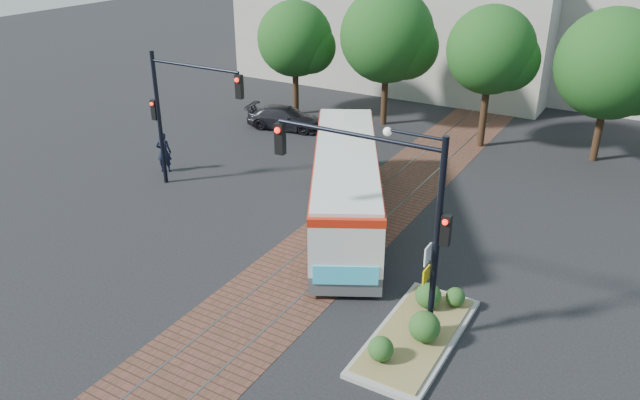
{
  "coord_description": "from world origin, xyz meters",
  "views": [
    {
      "loc": [
        9.79,
        -15.16,
        11.36
      ],
      "look_at": [
        -0.7,
        2.9,
        1.6
      ],
      "focal_mm": 35.0,
      "sensor_mm": 36.0,
      "label": 1
    }
  ],
  "objects": [
    {
      "name": "trackbed",
      "position": [
        0.0,
        4.0,
        0.01
      ],
      "size": [
        3.6,
        40.0,
        0.02
      ],
      "color": "brown",
      "rests_on": "ground"
    },
    {
      "name": "city_bus",
      "position": [
        -0.55,
        4.64,
        1.68
      ],
      "size": [
        7.43,
        11.06,
        3.02
      ],
      "rotation": [
        0.0,
        0.0,
        0.49
      ],
      "color": "#49494C",
      "rests_on": "ground"
    },
    {
      "name": "signal_pole_main",
      "position": [
        3.86,
        -0.81,
        4.16
      ],
      "size": [
        5.49,
        0.46,
        6.0
      ],
      "color": "black",
      "rests_on": "ground"
    },
    {
      "name": "officer",
      "position": [
        -10.43,
        4.99,
        0.97
      ],
      "size": [
        0.84,
        0.72,
        1.94
      ],
      "primitive_type": "imported",
      "rotation": [
        0.0,
        0.0,
        3.57
      ],
      "color": "black",
      "rests_on": "ground"
    },
    {
      "name": "signal_pole_left",
      "position": [
        -8.37,
        4.0,
        3.86
      ],
      "size": [
        4.99,
        0.34,
        6.0
      ],
      "color": "black",
      "rests_on": "ground"
    },
    {
      "name": "warehouses",
      "position": [
        -0.53,
        28.75,
        3.81
      ],
      "size": [
        40.0,
        13.0,
        8.0
      ],
      "color": "#ADA899",
      "rests_on": "ground"
    },
    {
      "name": "traffic_island",
      "position": [
        4.82,
        -0.9,
        0.33
      ],
      "size": [
        2.2,
        5.2,
        1.13
      ],
      "color": "gray",
      "rests_on": "ground"
    },
    {
      "name": "ground",
      "position": [
        0.0,
        0.0,
        0.0
      ],
      "size": [
        120.0,
        120.0,
        0.0
      ],
      "primitive_type": "plane",
      "color": "black",
      "rests_on": "ground"
    },
    {
      "name": "parked_car",
      "position": [
        -8.98,
        13.24,
        0.64
      ],
      "size": [
        4.66,
        2.58,
        1.28
      ],
      "primitive_type": "imported",
      "rotation": [
        0.0,
        0.0,
        1.76
      ],
      "color": "black",
      "rests_on": "ground"
    },
    {
      "name": "tree_row",
      "position": [
        1.21,
        16.42,
        4.85
      ],
      "size": [
        26.4,
        5.6,
        7.67
      ],
      "color": "#382314",
      "rests_on": "ground"
    }
  ]
}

